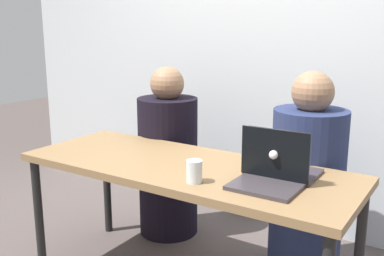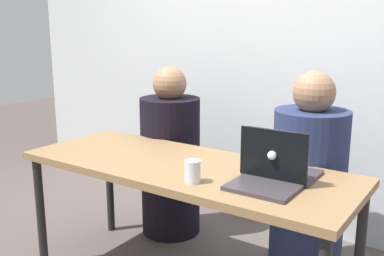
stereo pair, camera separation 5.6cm
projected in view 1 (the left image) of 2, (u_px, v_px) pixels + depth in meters
The scene contains 7 objects.
back_wall at pixel (273, 44), 3.09m from camera, with size 4.62×0.10×2.57m, color silver.
desk at pixel (185, 176), 2.34m from camera, with size 1.78×0.67×0.71m.
person_on_left at pixel (168, 161), 3.05m from camera, with size 0.49×0.49×1.15m.
person_on_right at pixel (307, 187), 2.54m from camera, with size 0.42×0.42×1.18m.
laptop_front_right at pixel (270, 174), 2.01m from camera, with size 0.30×0.28×0.24m.
laptop_back_right at pixel (280, 166), 2.13m from camera, with size 0.33×0.29×0.25m.
water_glass_right at pixel (194, 173), 2.05m from camera, with size 0.07×0.07×0.11m.
Camera 1 is at (1.24, -1.85, 1.42)m, focal length 42.00 mm.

